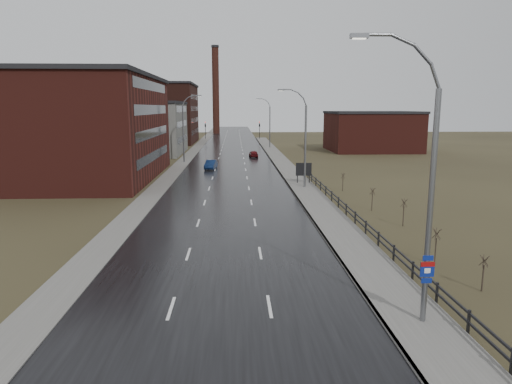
{
  "coord_description": "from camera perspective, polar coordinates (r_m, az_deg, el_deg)",
  "views": [
    {
      "loc": [
        0.75,
        -16.05,
        9.26
      ],
      "look_at": [
        2.29,
        17.67,
        3.0
      ],
      "focal_mm": 32.0,
      "sensor_mm": 36.0,
      "label": 1
    }
  ],
  "objects": [
    {
      "name": "shrub_d",
      "position": [
        37.83,
        17.97,
        -2.35
      ],
      "size": [
        0.53,
        0.56,
        2.22
      ],
      "color": "#382D23",
      "rests_on": "ground"
    },
    {
      "name": "ground",
      "position": [
        18.54,
        -4.86,
        -19.49
      ],
      "size": [
        320.0,
        320.0,
        0.0
      ],
      "primitive_type": "plane",
      "color": "#2D2819",
      "rests_on": "ground"
    },
    {
      "name": "road",
      "position": [
        76.61,
        -3.16,
        3.57
      ],
      "size": [
        14.0,
        300.0,
        0.06
      ],
      "primitive_type": "cube",
      "color": "black",
      "rests_on": "ground"
    },
    {
      "name": "shrub_c",
      "position": [
        29.22,
        21.56,
        -6.26
      ],
      "size": [
        0.54,
        0.57,
        2.26
      ],
      "color": "#382D23",
      "rests_on": "ground"
    },
    {
      "name": "warehouse_far",
      "position": [
        126.31,
        -13.64,
        9.53
      ],
      "size": [
        26.52,
        24.48,
        15.5
      ],
      "color": "#331611",
      "rests_on": "ground"
    },
    {
      "name": "streetlight_right_far",
      "position": [
        106.39,
        1.58,
        8.66
      ],
      "size": [
        3.36,
        0.28,
        11.35
      ],
      "color": "slate",
      "rests_on": "ground"
    },
    {
      "name": "curb_right",
      "position": [
        52.25,
        4.38,
        0.37
      ],
      "size": [
        0.16,
        180.0,
        0.18
      ],
      "primitive_type": "cube",
      "color": "slate",
      "rests_on": "ground"
    },
    {
      "name": "traffic_light_left",
      "position": [
        136.41,
        -6.36,
        8.48
      ],
      "size": [
        0.58,
        2.73,
        5.3
      ],
      "color": "black",
      "rests_on": "ground"
    },
    {
      "name": "traffic_light_right",
      "position": [
        136.32,
        0.44,
        8.54
      ],
      "size": [
        0.58,
        2.73,
        5.3
      ],
      "color": "black",
      "rests_on": "ground"
    },
    {
      "name": "sidewalk_left",
      "position": [
        77.12,
        -9.28,
        3.52
      ],
      "size": [
        2.4,
        260.0,
        0.12
      ],
      "primitive_type": "cube",
      "color": "#595651",
      "rests_on": "ground"
    },
    {
      "name": "streetlight_left",
      "position": [
        78.58,
        -8.87,
        7.89
      ],
      "size": [
        3.36,
        0.28,
        11.35
      ],
      "color": "slate",
      "rests_on": "ground"
    },
    {
      "name": "streetlight_right_mid",
      "position": [
        52.73,
        5.88,
        6.73
      ],
      "size": [
        3.36,
        0.28,
        11.35
      ],
      "color": "slate",
      "rests_on": "ground"
    },
    {
      "name": "car_far",
      "position": [
        86.07,
        -0.31,
        4.76
      ],
      "size": [
        1.74,
        3.87,
        1.29
      ],
      "primitive_type": "imported",
      "rotation": [
        0.0,
        0.0,
        3.2
      ],
      "color": "#560E12",
      "rests_on": "ground"
    },
    {
      "name": "warehouse_near",
      "position": [
        64.85,
        -22.4,
        7.51
      ],
      "size": [
        22.44,
        28.56,
        13.5
      ],
      "color": "#471914",
      "rests_on": "ground"
    },
    {
      "name": "guardrail",
      "position": [
        36.67,
        12.58,
        -3.23
      ],
      "size": [
        0.1,
        53.05,
        1.1
      ],
      "color": "black",
      "rests_on": "ground"
    },
    {
      "name": "shrub_e",
      "position": [
        42.63,
        14.33,
        -0.81
      ],
      "size": [
        0.51,
        0.54,
        2.15
      ],
      "color": "#382D23",
      "rests_on": "ground"
    },
    {
      "name": "shrub_b",
      "position": [
        26.21,
        26.54,
        -8.98
      ],
      "size": [
        0.46,
        0.48,
        1.91
      ],
      "color": "#382D23",
      "rests_on": "ground"
    },
    {
      "name": "sidewalk_right",
      "position": [
        52.46,
        6.03,
        0.38
      ],
      "size": [
        3.2,
        180.0,
        0.18
      ],
      "primitive_type": "cube",
      "color": "#595651",
      "rests_on": "ground"
    },
    {
      "name": "building_right",
      "position": [
        102.53,
        14.26,
        7.39
      ],
      "size": [
        18.36,
        16.32,
        8.5
      ],
      "color": "#471914",
      "rests_on": "ground"
    },
    {
      "name": "streetlight_main",
      "position": [
        19.89,
        20.28,
        0.59
      ],
      "size": [
        3.91,
        0.29,
        12.11
      ],
      "color": "slate",
      "rests_on": "ground"
    },
    {
      "name": "billboard",
      "position": [
        56.1,
        5.98,
        2.76
      ],
      "size": [
        1.93,
        0.17,
        2.63
      ],
      "color": "black",
      "rests_on": "ground"
    },
    {
      "name": "car_near",
      "position": [
        69.68,
        -5.66,
        3.38
      ],
      "size": [
        1.92,
        4.29,
        1.37
      ],
      "primitive_type": "imported",
      "rotation": [
        0.0,
        0.0,
        -0.12
      ],
      "color": "#0E2047",
      "rests_on": "ground"
    },
    {
      "name": "shrub_f",
      "position": [
        52.08,
        10.8,
        1.3
      ],
      "size": [
        0.49,
        0.52,
        2.06
      ],
      "color": "#382D23",
      "rests_on": "ground"
    },
    {
      "name": "warehouse_mid",
      "position": [
        95.98,
        -14.0,
        7.81
      ],
      "size": [
        16.32,
        20.4,
        10.5
      ],
      "color": "slate",
      "rests_on": "ground"
    },
    {
      "name": "smokestack",
      "position": [
        166.3,
        -5.06,
        12.61
      ],
      "size": [
        2.7,
        2.7,
        30.7
      ],
      "color": "#331611",
      "rests_on": "ground"
    }
  ]
}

